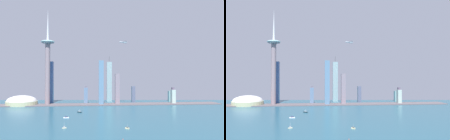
{
  "view_description": "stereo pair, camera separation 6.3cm",
  "coord_description": "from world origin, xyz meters",
  "views": [
    {
      "loc": [
        -59.48,
        -308.37,
        98.22
      ],
      "look_at": [
        20.48,
        497.83,
        119.32
      ],
      "focal_mm": 38.74,
      "sensor_mm": 36.0,
      "label": 1
    },
    {
      "loc": [
        -59.42,
        -308.38,
        98.22
      ],
      "look_at": [
        20.48,
        497.83,
        119.32
      ],
      "focal_mm": 38.74,
      "sensor_mm": 36.0,
      "label": 2
    }
  ],
  "objects": [
    {
      "name": "waterfront_pier",
      "position": [
        0.0,
        529.01,
        1.21
      ],
      "size": [
        813.14,
        67.08,
        2.41
      ],
      "primitive_type": "cube",
      "color": "#5E555A",
      "rests_on": "ground"
    },
    {
      "name": "airplane",
      "position": [
        57.54,
        493.95,
        213.08
      ],
      "size": [
        29.27,
        28.87,
        8.49
      ],
      "rotation": [
        0.0,
        0.0,
        3.8
      ],
      "color": "#A8B9C4"
    },
    {
      "name": "channel_buoy_0",
      "position": [
        -5.55,
        63.05,
        1.29
      ],
      "size": [
        1.18,
        1.18,
        2.58
      ],
      "primitive_type": "cone",
      "color": "#E54C19",
      "rests_on": "ground"
    },
    {
      "name": "stadium_dome",
      "position": [
        -284.41,
        542.13,
        11.87
      ],
      "size": [
        104.63,
        104.63,
        38.67
      ],
      "color": "#B4B98D",
      "rests_on": "ground"
    },
    {
      "name": "skyscraper_4",
      "position": [
        -67.34,
        573.17,
        29.77
      ],
      "size": [
        13.26,
        24.68,
        63.71
      ],
      "color": "slate",
      "rests_on": "ground"
    },
    {
      "name": "boat_1",
      "position": [
        13.54,
        139.53,
        1.54
      ],
      "size": [
        7.9,
        7.91,
        8.18
      ],
      "rotation": [
        0.0,
        0.0,
        5.5
      ],
      "color": "beige",
      "rests_on": "ground"
    },
    {
      "name": "skyscraper_5",
      "position": [
        -193.4,
        598.42,
        76.12
      ],
      "size": [
        12.97,
        25.53,
        152.24
      ],
      "color": "#3E5C93",
      "rests_on": "ground"
    },
    {
      "name": "skyscraper_1",
      "position": [
        22.98,
        632.79,
        77.18
      ],
      "size": [
        19.29,
        17.9,
        175.94
      ],
      "color": "#84A6AC",
      "rests_on": "ground"
    },
    {
      "name": "skyscraper_6",
      "position": [
        268.54,
        621.97,
        20.36
      ],
      "size": [
        22.27,
        18.13,
        40.71
      ],
      "color": "#7BA9A9",
      "rests_on": "ground"
    },
    {
      "name": "skyscraper_3",
      "position": [
        246.38,
        539.37,
        26.46
      ],
      "size": [
        13.6,
        19.99,
        57.94
      ],
      "color": "#A7C2B8",
      "rests_on": "ground"
    },
    {
      "name": "skyscraper_0",
      "position": [
        43.5,
        539.07,
        53.7
      ],
      "size": [
        15.33,
        15.15,
        107.4
      ],
      "color": "gray",
      "rests_on": "ground"
    },
    {
      "name": "skyscraper_2",
      "position": [
        112.34,
        600.2,
        30.14
      ],
      "size": [
        12.74,
        14.92,
        60.27
      ],
      "color": "slate",
      "rests_on": "ground"
    },
    {
      "name": "boat_0",
      "position": [
        -104.08,
        155.62,
        1.36
      ],
      "size": [
        8.38,
        5.85,
        10.41
      ],
      "rotation": [
        0.0,
        0.0,
        3.63
      ],
      "color": "beige",
      "rests_on": "ground"
    },
    {
      "name": "boat_2",
      "position": [
        -110.62,
        270.61,
        1.35
      ],
      "size": [
        13.57,
        5.19,
        3.7
      ],
      "rotation": [
        0.0,
        0.0,
        0.06
      ],
      "color": "white",
      "rests_on": "ground"
    },
    {
      "name": "boat_3",
      "position": [
        -82.54,
        353.59,
        1.8
      ],
      "size": [
        12.11,
        11.22,
        8.82
      ],
      "rotation": [
        0.0,
        0.0,
        2.44
      ],
      "color": "#15252D",
      "rests_on": "ground"
    },
    {
      "name": "skyscraper_7",
      "position": [
        -14.43,
        525.76,
        76.47
      ],
      "size": [
        16.75,
        13.87,
        152.94
      ],
      "color": "#577D9F",
      "rests_on": "ground"
    },
    {
      "name": "observation_tower",
      "position": [
        -198.35,
        538.75,
        152.43
      ],
      "size": [
        45.76,
        45.76,
        329.92
      ],
      "color": "gray",
      "rests_on": "ground"
    }
  ]
}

